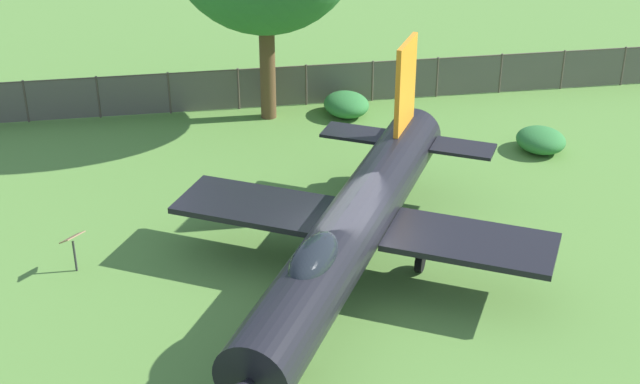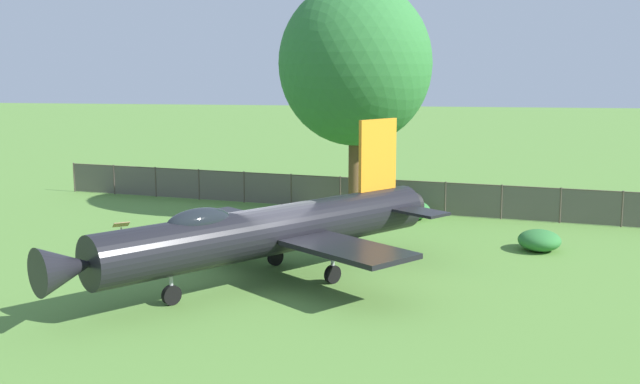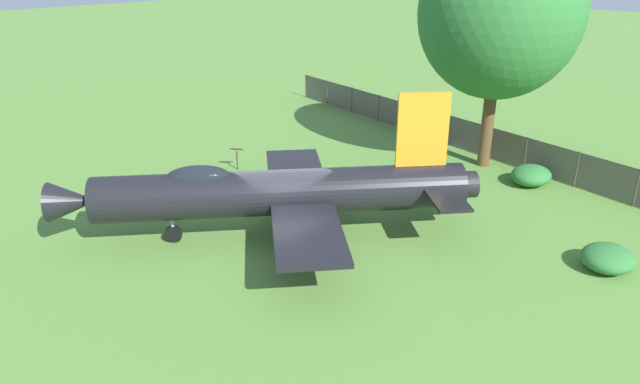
% 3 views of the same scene
% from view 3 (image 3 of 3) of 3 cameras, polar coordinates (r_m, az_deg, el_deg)
% --- Properties ---
extents(ground_plane, '(200.00, 200.00, 0.00)m').
position_cam_3_polar(ground_plane, '(20.62, -3.67, -4.40)').
color(ground_plane, '#568438').
extents(display_jet, '(11.33, 12.61, 5.09)m').
position_cam_3_polar(display_jet, '(19.88, -4.80, 0.02)').
color(display_jet, black).
rests_on(display_jet, ground_plane).
extents(shade_tree, '(7.05, 7.26, 10.79)m').
position_cam_3_polar(shade_tree, '(27.04, 17.54, 16.69)').
color(shade_tree, brown).
rests_on(shade_tree, ground_plane).
extents(perimeter_fence, '(35.50, 6.81, 1.61)m').
position_cam_3_polar(perimeter_fence, '(28.16, 19.82, 3.71)').
color(perimeter_fence, '#4C4238').
rests_on(perimeter_fence, ground_plane).
extents(shrub_near_fence, '(1.64, 1.91, 0.86)m').
position_cam_3_polar(shrub_near_fence, '(26.57, 20.29, 1.57)').
color(shrub_near_fence, '#2D7033').
rests_on(shrub_near_fence, ground_plane).
extents(shrub_by_tree, '(1.62, 1.78, 0.80)m').
position_cam_3_polar(shrub_by_tree, '(20.51, 26.76, -5.90)').
color(shrub_by_tree, '#2D7033').
rests_on(shrub_by_tree, ground_plane).
extents(info_plaque, '(0.72, 0.67, 1.14)m').
position_cam_3_polar(info_plaque, '(26.84, -8.30, 3.95)').
color(info_plaque, '#333333').
rests_on(info_plaque, ground_plane).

